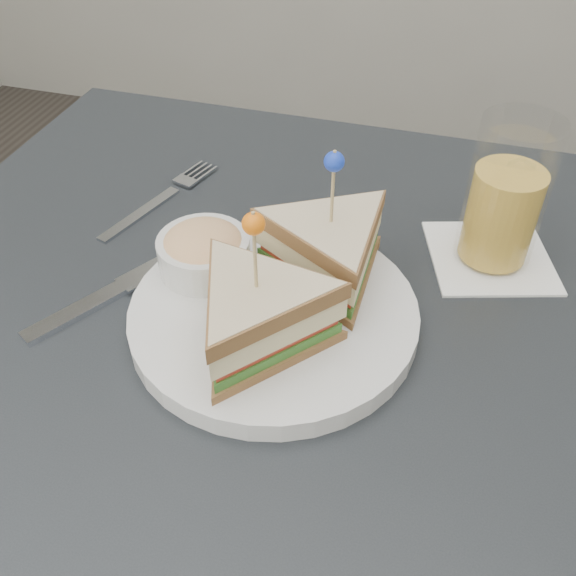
{
  "coord_description": "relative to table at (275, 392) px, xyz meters",
  "views": [
    {
      "loc": [
        0.12,
        -0.37,
        1.15
      ],
      "look_at": [
        0.01,
        0.01,
        0.8
      ],
      "focal_mm": 40.0,
      "sensor_mm": 36.0,
      "label": 1
    }
  ],
  "objects": [
    {
      "name": "table",
      "position": [
        0.0,
        0.0,
        0.0
      ],
      "size": [
        0.8,
        0.8,
        0.75
      ],
      "color": "black",
      "rests_on": "ground"
    },
    {
      "name": "cutlery_knife",
      "position": [
        -0.15,
        0.03,
        0.08
      ],
      "size": [
        0.14,
        0.22,
        0.01
      ],
      "rotation": [
        0.0,
        0.0,
        -0.52
      ],
      "color": "silver",
      "rests_on": "table"
    },
    {
      "name": "cutlery_fork",
      "position": [
        -0.18,
        0.17,
        0.08
      ],
      "size": [
        0.07,
        0.17,
        0.01
      ],
      "rotation": [
        0.0,
        0.0,
        -0.3
      ],
      "color": "#B3B7BE",
      "rests_on": "table"
    },
    {
      "name": "drink_set",
      "position": [
        0.17,
        0.16,
        0.14
      ],
      "size": [
        0.14,
        0.14,
        0.15
      ],
      "rotation": [
        0.0,
        0.0,
        0.3
      ],
      "color": "white",
      "rests_on": "table"
    },
    {
      "name": "plate_meal",
      "position": [
        0.0,
        0.02,
        0.12
      ],
      "size": [
        0.32,
        0.32,
        0.15
      ],
      "rotation": [
        0.0,
        0.0,
        0.35
      ],
      "color": "silver",
      "rests_on": "table"
    }
  ]
}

